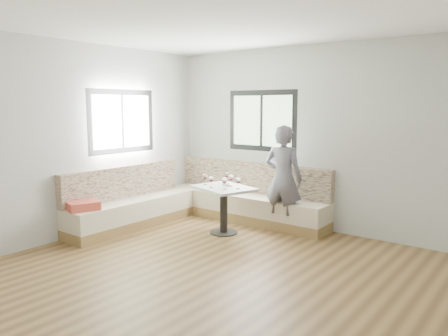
# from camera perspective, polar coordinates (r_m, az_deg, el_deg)

# --- Properties ---
(room) EXTENTS (5.01, 5.01, 2.81)m
(room) POSITION_cam_1_polar(r_m,az_deg,el_deg) (4.81, -2.30, 2.36)
(room) COLOR brown
(room) RESTS_ON ground
(banquette) EXTENTS (2.90, 2.82, 0.95)m
(banquette) POSITION_cam_1_polar(r_m,az_deg,el_deg) (7.12, -3.70, -4.57)
(banquette) COLOR olive
(banquette) RESTS_ON ground
(table) EXTENTS (1.01, 0.89, 0.70)m
(table) POSITION_cam_1_polar(r_m,az_deg,el_deg) (6.50, -0.04, -4.01)
(table) COLOR black
(table) RESTS_ON ground
(person) EXTENTS (0.62, 0.44, 1.62)m
(person) POSITION_cam_1_polar(r_m,az_deg,el_deg) (6.60, 7.76, -1.41)
(person) COLOR slate
(person) RESTS_ON ground
(olive_ramekin) EXTENTS (0.11, 0.11, 0.05)m
(olive_ramekin) POSITION_cam_1_polar(r_m,az_deg,el_deg) (6.54, 0.24, -2.15)
(olive_ramekin) COLOR white
(olive_ramekin) RESTS_ON table
(wine_glass_a) EXTENTS (0.08, 0.08, 0.18)m
(wine_glass_a) POSITION_cam_1_polar(r_m,az_deg,el_deg) (6.62, -2.46, -1.13)
(wine_glass_a) COLOR white
(wine_glass_a) RESTS_ON table
(wine_glass_b) EXTENTS (0.08, 0.08, 0.18)m
(wine_glass_b) POSITION_cam_1_polar(r_m,az_deg,el_deg) (6.39, -1.67, -1.47)
(wine_glass_b) COLOR white
(wine_glass_b) RESTS_ON table
(wine_glass_c) EXTENTS (0.08, 0.08, 0.18)m
(wine_glass_c) POSITION_cam_1_polar(r_m,az_deg,el_deg) (6.26, 0.06, -1.66)
(wine_glass_c) COLOR white
(wine_glass_c) RESTS_ON table
(wine_glass_d) EXTENTS (0.08, 0.08, 0.18)m
(wine_glass_d) POSITION_cam_1_polar(r_m,az_deg,el_deg) (6.48, 0.90, -1.32)
(wine_glass_d) COLOR white
(wine_glass_d) RESTS_ON table
(wine_glass_e) EXTENTS (0.08, 0.08, 0.18)m
(wine_glass_e) POSITION_cam_1_polar(r_m,az_deg,el_deg) (6.28, 1.87, -1.64)
(wine_glass_e) COLOR white
(wine_glass_e) RESTS_ON table
(wine_glass_f) EXTENTS (0.08, 0.08, 0.18)m
(wine_glass_f) POSITION_cam_1_polar(r_m,az_deg,el_deg) (6.74, 0.27, -0.96)
(wine_glass_f) COLOR white
(wine_glass_f) RESTS_ON table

